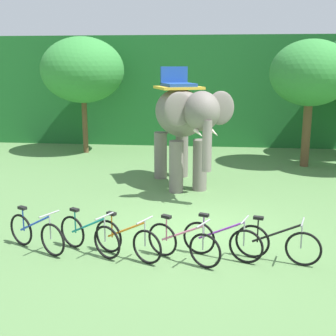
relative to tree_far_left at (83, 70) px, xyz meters
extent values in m
plane|color=#567F47|center=(5.20, -9.03, -3.59)|extent=(80.00, 80.00, 0.00)
cube|color=#1E6028|center=(5.20, 4.99, -1.02)|extent=(36.00, 6.00, 5.14)
cylinder|color=brown|center=(0.00, 0.00, -2.42)|extent=(0.23, 0.23, 2.34)
ellipsoid|color=#338438|center=(0.00, 0.00, 0.01)|extent=(3.55, 3.55, 2.79)
cylinder|color=brown|center=(9.17, -1.72, -2.37)|extent=(0.32, 0.32, 2.43)
ellipsoid|color=#338438|center=(9.17, -1.72, -0.05)|extent=(3.00, 3.00, 2.44)
ellipsoid|color=slate|center=(4.56, -4.77, -1.24)|extent=(2.40, 3.22, 1.50)
cylinder|color=slate|center=(5.26, -5.45, -2.79)|extent=(0.44, 0.44, 1.60)
cylinder|color=slate|center=(4.55, -5.74, -2.79)|extent=(0.44, 0.44, 1.60)
cylinder|color=slate|center=(4.57, -3.79, -2.79)|extent=(0.44, 0.44, 1.60)
cylinder|color=slate|center=(3.86, -4.08, -2.79)|extent=(0.44, 0.44, 1.60)
ellipsoid|color=slate|center=(5.33, -6.61, -0.99)|extent=(1.35, 1.40, 1.10)
ellipsoid|color=slate|center=(5.85, -6.24, -0.94)|extent=(0.84, 0.47, 0.96)
ellipsoid|color=slate|center=(4.70, -6.71, -0.94)|extent=(0.84, 0.47, 0.96)
cylinder|color=slate|center=(5.50, -7.03, -1.89)|extent=(0.26, 0.26, 1.40)
cone|color=beige|center=(5.69, -6.90, -1.54)|extent=(0.33, 0.57, 0.21)
cone|color=beige|center=(5.28, -7.07, -1.54)|extent=(0.33, 0.57, 0.21)
cube|color=gold|center=(4.52, -4.67, -0.46)|extent=(1.73, 1.71, 0.08)
cube|color=#1E4799|center=(4.52, -4.67, -0.37)|extent=(1.25, 1.36, 0.10)
cube|color=#1E4799|center=(4.33, -4.21, -0.09)|extent=(0.87, 0.44, 0.56)
cylinder|color=slate|center=(4.02, -3.45, -1.69)|extent=(0.08, 0.08, 0.90)
torus|color=black|center=(1.56, -10.20, -3.23)|extent=(0.65, 0.38, 0.71)
torus|color=black|center=(2.44, -10.67, -3.23)|extent=(0.65, 0.38, 0.71)
cylinder|color=blue|center=(1.98, -10.42, -2.98)|extent=(0.88, 0.49, 0.54)
cylinder|color=blue|center=(1.65, -10.25, -2.97)|extent=(0.03, 0.03, 0.52)
cube|color=black|center=(1.65, -10.25, -2.71)|extent=(0.22, 0.18, 0.06)
cylinder|color=#9E9EA3|center=(2.40, -10.65, -2.95)|extent=(0.03, 0.03, 0.55)
cylinder|color=#9E9EA3|center=(2.40, -10.65, -2.68)|extent=(0.27, 0.47, 0.03)
torus|color=black|center=(2.71, -10.20, -3.23)|extent=(0.65, 0.39, 0.71)
torus|color=black|center=(3.59, -10.68, -3.23)|extent=(0.65, 0.39, 0.71)
cylinder|color=teal|center=(3.13, -10.43, -2.98)|extent=(0.87, 0.51, 0.54)
cylinder|color=teal|center=(2.80, -10.25, -2.97)|extent=(0.03, 0.03, 0.52)
cube|color=black|center=(2.80, -10.25, -2.71)|extent=(0.22, 0.18, 0.06)
cylinder|color=#9E9EA3|center=(3.55, -10.65, -2.95)|extent=(0.03, 0.03, 0.55)
cylinder|color=#9E9EA3|center=(3.55, -10.65, -2.68)|extent=(0.28, 0.47, 0.03)
torus|color=black|center=(3.54, -10.36, -3.23)|extent=(0.65, 0.37, 0.71)
torus|color=black|center=(4.43, -10.82, -3.23)|extent=(0.65, 0.37, 0.71)
cylinder|color=orange|center=(3.96, -10.57, -2.98)|extent=(0.88, 0.49, 0.54)
cylinder|color=orange|center=(3.63, -10.40, -2.97)|extent=(0.03, 0.03, 0.52)
cube|color=black|center=(3.63, -10.40, -2.71)|extent=(0.22, 0.18, 0.06)
cylinder|color=#9E9EA3|center=(4.39, -10.79, -2.95)|extent=(0.03, 0.03, 0.55)
cylinder|color=#9E9EA3|center=(4.39, -10.79, -2.68)|extent=(0.27, 0.48, 0.03)
torus|color=black|center=(4.69, -10.42, -3.23)|extent=(0.65, 0.37, 0.71)
torus|color=black|center=(5.57, -10.88, -3.23)|extent=(0.65, 0.37, 0.71)
cylinder|color=pink|center=(5.11, -10.64, -2.98)|extent=(0.88, 0.49, 0.54)
cylinder|color=pink|center=(4.78, -10.46, -2.97)|extent=(0.03, 0.03, 0.52)
cube|color=black|center=(4.78, -10.46, -2.71)|extent=(0.22, 0.18, 0.06)
cylinder|color=#9E9EA3|center=(5.53, -10.86, -2.95)|extent=(0.03, 0.03, 0.55)
cylinder|color=#9E9EA3|center=(5.53, -10.86, -2.68)|extent=(0.27, 0.48, 0.03)
torus|color=black|center=(5.43, -10.25, -3.23)|extent=(0.69, 0.28, 0.71)
torus|color=black|center=(6.38, -10.58, -3.23)|extent=(0.69, 0.28, 0.71)
cylinder|color=purple|center=(5.88, -10.41, -2.98)|extent=(0.93, 0.36, 0.54)
cylinder|color=purple|center=(5.53, -10.28, -2.97)|extent=(0.03, 0.03, 0.52)
cube|color=black|center=(5.53, -10.28, -2.71)|extent=(0.22, 0.16, 0.06)
cylinder|color=#9E9EA3|center=(6.33, -10.57, -2.95)|extent=(0.03, 0.03, 0.55)
cylinder|color=#9E9EA3|center=(6.33, -10.57, -2.68)|extent=(0.20, 0.50, 0.03)
torus|color=black|center=(6.52, -10.31, -3.23)|extent=(0.70, 0.24, 0.71)
torus|color=black|center=(7.48, -10.59, -3.23)|extent=(0.70, 0.24, 0.71)
cylinder|color=black|center=(6.98, -10.44, -2.98)|extent=(0.95, 0.31, 0.54)
cylinder|color=black|center=(6.62, -10.34, -2.97)|extent=(0.03, 0.03, 0.52)
cube|color=black|center=(6.62, -10.34, -2.71)|extent=(0.22, 0.15, 0.06)
cylinder|color=#9E9EA3|center=(7.43, -10.57, -2.95)|extent=(0.03, 0.03, 0.55)
cylinder|color=#9E9EA3|center=(7.43, -10.57, -2.68)|extent=(0.17, 0.51, 0.03)
camera|label=1|loc=(5.71, -18.83, 0.30)|focal=47.21mm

